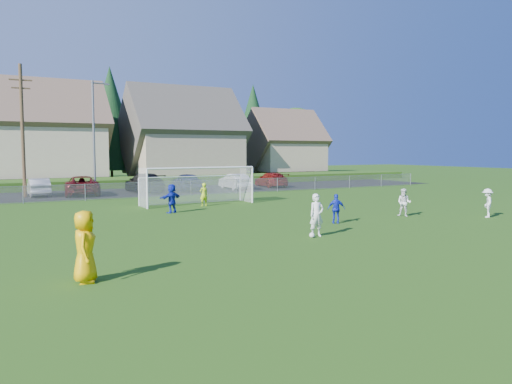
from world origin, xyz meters
TOP-DOWN VIEW (x-y plane):
  - ground at (0.00, 0.00)m, footprint 160.00×160.00m
  - asphalt_lot at (0.00, 27.50)m, footprint 60.00×60.00m
  - grass_embankment at (0.00, 35.00)m, footprint 70.00×6.00m
  - soccer_ball at (-0.81, 1.89)m, footprint 0.22×0.22m
  - referee at (-10.20, -0.73)m, footprint 0.87×1.10m
  - player_white_a at (-0.46, 2.05)m, footprint 0.68×0.47m
  - player_white_b at (7.34, 4.80)m, footprint 0.86×0.92m
  - player_white_c at (10.96, 2.38)m, footprint 1.12×1.10m
  - player_blue_a at (2.58, 4.59)m, footprint 0.91×0.73m
  - player_blue_b at (-3.00, 12.48)m, footprint 1.59×1.10m
  - goalkeeper at (-0.01, 14.82)m, footprint 0.55×0.37m
  - car_b at (-8.46, 27.62)m, footprint 1.54×4.21m
  - car_c at (-5.38, 26.79)m, footprint 3.28×5.81m
  - car_d at (-0.22, 26.94)m, footprint 2.34×5.63m
  - car_e at (3.46, 26.60)m, footprint 2.48×4.86m
  - car_f at (8.01, 26.24)m, footprint 1.62×4.34m
  - car_g at (12.43, 27.08)m, footprint 2.60×5.04m
  - soccer_goal at (0.00, 16.05)m, footprint 7.42×1.90m
  - chainlink_fence at (0.00, 22.00)m, footprint 52.06×0.06m
  - streetlight at (-4.45, 26.00)m, footprint 1.38×0.18m
  - utility_pole at (-9.50, 27.00)m, footprint 1.60×0.26m
  - houses_row at (1.97, 42.46)m, footprint 53.90×11.45m
  - tree_row at (1.04, 48.74)m, footprint 65.98×12.36m

SIDE VIEW (x-z plane):
  - ground at x=0.00m, z-range 0.00..0.00m
  - asphalt_lot at x=0.00m, z-range 0.01..0.01m
  - soccer_ball at x=-0.81m, z-range 0.00..0.22m
  - grass_embankment at x=0.00m, z-range 0.00..0.80m
  - chainlink_fence at x=0.00m, z-range 0.03..1.23m
  - car_b at x=-8.46m, z-range 0.00..1.38m
  - car_g at x=12.43m, z-range 0.00..1.40m
  - car_f at x=8.01m, z-range 0.00..1.41m
  - player_blue_a at x=2.58m, z-range 0.00..1.44m
  - goalkeeper at x=-0.01m, z-range 0.00..1.48m
  - player_white_b at x=7.34m, z-range 0.00..1.52m
  - car_c at x=-5.38m, z-range 0.00..1.53m
  - player_white_c at x=10.96m, z-range 0.00..1.54m
  - car_e at x=3.46m, z-range 0.00..1.58m
  - car_d at x=-0.22m, z-range 0.00..1.63m
  - player_blue_b at x=-3.00m, z-range 0.00..1.65m
  - player_white_a at x=-0.46m, z-range 0.00..1.78m
  - referee at x=-10.20m, z-range 0.00..1.96m
  - soccer_goal at x=0.00m, z-range 0.38..2.88m
  - streetlight at x=-4.45m, z-range 0.34..9.34m
  - utility_pole at x=-9.50m, z-range 0.15..10.15m
  - tree_row at x=1.04m, z-range 0.01..13.81m
  - houses_row at x=1.97m, z-range 0.69..13.97m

